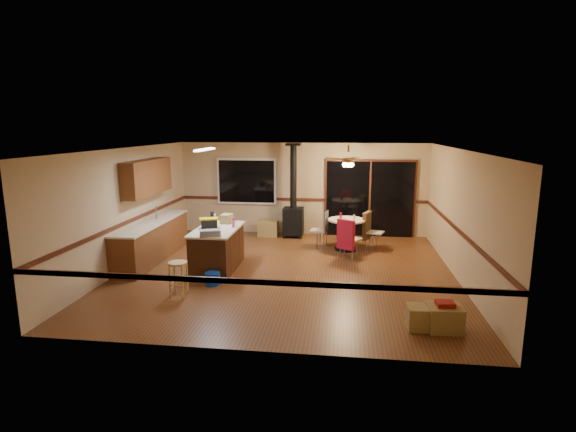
% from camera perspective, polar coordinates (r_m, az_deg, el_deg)
% --- Properties ---
extents(floor, '(7.00, 7.00, 0.00)m').
position_cam_1_polar(floor, '(9.68, -0.23, -7.04)').
color(floor, '#5B3219').
rests_on(floor, ground).
extents(ceiling, '(7.00, 7.00, 0.00)m').
position_cam_1_polar(ceiling, '(9.20, -0.24, 8.52)').
color(ceiling, silver).
rests_on(ceiling, ground).
extents(wall_back, '(7.00, 0.00, 7.00)m').
position_cam_1_polar(wall_back, '(12.79, 1.81, 3.45)').
color(wall_back, tan).
rests_on(wall_back, ground).
extents(wall_front, '(7.00, 0.00, 7.00)m').
position_cam_1_polar(wall_front, '(6.00, -4.60, -5.67)').
color(wall_front, tan).
rests_on(wall_front, ground).
extents(wall_left, '(0.00, 7.00, 7.00)m').
position_cam_1_polar(wall_left, '(10.40, -19.73, 0.97)').
color(wall_left, tan).
rests_on(wall_left, ground).
extents(wall_right, '(0.00, 7.00, 7.00)m').
position_cam_1_polar(wall_right, '(9.56, 21.05, 0.01)').
color(wall_right, tan).
rests_on(wall_right, ground).
extents(chair_rail, '(7.00, 7.00, 0.08)m').
position_cam_1_polar(chair_rail, '(9.42, -0.23, -1.25)').
color(chair_rail, '#441D11').
rests_on(chair_rail, ground).
extents(window, '(1.72, 0.10, 1.32)m').
position_cam_1_polar(window, '(12.96, -5.28, 4.41)').
color(window, black).
rests_on(window, ground).
extents(sliding_door, '(2.52, 0.10, 2.10)m').
position_cam_1_polar(sliding_door, '(12.74, 10.33, 2.11)').
color(sliding_door, black).
rests_on(sliding_door, ground).
extents(lower_cabinets, '(0.60, 3.00, 0.86)m').
position_cam_1_polar(lower_cabinets, '(10.89, -16.84, -3.09)').
color(lower_cabinets, brown).
rests_on(lower_cabinets, ground).
extents(countertop, '(0.64, 3.04, 0.04)m').
position_cam_1_polar(countertop, '(10.79, -16.97, -0.78)').
color(countertop, beige).
rests_on(countertop, lower_cabinets).
extents(upper_cabinets, '(0.35, 2.00, 0.80)m').
position_cam_1_polar(upper_cabinets, '(10.86, -17.46, 4.73)').
color(upper_cabinets, brown).
rests_on(upper_cabinets, ground).
extents(kitchen_island, '(0.88, 1.68, 0.90)m').
position_cam_1_polar(kitchen_island, '(9.85, -8.93, -4.10)').
color(kitchen_island, '#341A0D').
rests_on(kitchen_island, ground).
extents(wood_stove, '(0.55, 0.50, 2.52)m').
position_cam_1_polar(wood_stove, '(12.46, 0.68, 0.59)').
color(wood_stove, black).
rests_on(wood_stove, ground).
extents(ceiling_fan, '(0.24, 0.24, 0.55)m').
position_cam_1_polar(ceiling_fan, '(11.06, 7.66, 6.88)').
color(ceiling_fan, brown).
rests_on(ceiling_fan, ceiling).
extents(fluorescent_strip, '(0.10, 1.20, 0.04)m').
position_cam_1_polar(fluorescent_strip, '(9.89, -10.51, 8.30)').
color(fluorescent_strip, white).
rests_on(fluorescent_strip, ceiling).
extents(toolbox_grey, '(0.46, 0.35, 0.13)m').
position_cam_1_polar(toolbox_grey, '(9.07, -9.87, -2.14)').
color(toolbox_grey, slate).
rests_on(toolbox_grey, kitchen_island).
extents(toolbox_black, '(0.38, 0.28, 0.19)m').
position_cam_1_polar(toolbox_black, '(9.80, -9.98, -0.97)').
color(toolbox_black, black).
rests_on(toolbox_black, kitchen_island).
extents(toolbox_yellow_lid, '(0.44, 0.33, 0.03)m').
position_cam_1_polar(toolbox_yellow_lid, '(9.77, -10.01, -0.35)').
color(toolbox_yellow_lid, gold).
rests_on(toolbox_yellow_lid, toolbox_black).
extents(box_on_island, '(0.25, 0.32, 0.20)m').
position_cam_1_polar(box_on_island, '(10.23, -7.80, -0.33)').
color(box_on_island, olive).
rests_on(box_on_island, kitchen_island).
extents(bottle_dark, '(0.10, 0.10, 0.29)m').
position_cam_1_polar(bottle_dark, '(10.14, -9.60, -0.25)').
color(bottle_dark, black).
rests_on(bottle_dark, kitchen_island).
extents(bottle_pink, '(0.08, 0.08, 0.22)m').
position_cam_1_polar(bottle_pink, '(9.79, -6.97, -0.79)').
color(bottle_pink, '#D84C8C').
rests_on(bottle_pink, kitchen_island).
extents(bottle_white, '(0.08, 0.08, 0.17)m').
position_cam_1_polar(bottle_white, '(10.47, -9.31, -0.19)').
color(bottle_white, white).
rests_on(bottle_white, kitchen_island).
extents(bar_stool, '(0.39, 0.39, 0.63)m').
position_cam_1_polar(bar_stool, '(8.52, -13.74, -7.73)').
color(bar_stool, tan).
rests_on(bar_stool, floor).
extents(blue_bucket, '(0.31, 0.31, 0.25)m').
position_cam_1_polar(blue_bucket, '(8.98, -9.56, -7.85)').
color(blue_bucket, '#0C3BAF').
rests_on(blue_bucket, floor).
extents(dining_table, '(0.92, 0.92, 0.78)m').
position_cam_1_polar(dining_table, '(11.31, 7.44, -1.64)').
color(dining_table, black).
rests_on(dining_table, ground).
extents(glass_red, '(0.06, 0.06, 0.15)m').
position_cam_1_polar(glass_red, '(11.34, 6.72, 0.09)').
color(glass_red, '#590C14').
rests_on(glass_red, dining_table).
extents(glass_cream, '(0.07, 0.07, 0.13)m').
position_cam_1_polar(glass_cream, '(11.20, 8.40, -0.17)').
color(glass_cream, beige).
rests_on(glass_cream, dining_table).
extents(chair_left, '(0.47, 0.47, 0.51)m').
position_cam_1_polar(chair_left, '(11.39, 4.44, -1.19)').
color(chair_left, tan).
rests_on(chair_left, ground).
extents(chair_near, '(0.61, 0.62, 0.70)m').
position_cam_1_polar(chair_near, '(10.46, 7.43, -2.33)').
color(chair_near, tan).
rests_on(chair_near, ground).
extents(chair_right, '(0.57, 0.55, 0.70)m').
position_cam_1_polar(chair_right, '(11.42, 10.09, -1.26)').
color(chair_right, tan).
rests_on(chair_right, ground).
extents(box_under_window, '(0.57, 0.47, 0.44)m').
position_cam_1_polar(box_under_window, '(12.71, -2.56, -1.54)').
color(box_under_window, olive).
rests_on(box_under_window, floor).
extents(box_corner_a, '(0.54, 0.46, 0.39)m').
position_cam_1_polar(box_corner_a, '(7.38, 19.21, -12.13)').
color(box_corner_a, olive).
rests_on(box_corner_a, floor).
extents(box_corner_b, '(0.46, 0.40, 0.35)m').
position_cam_1_polar(box_corner_b, '(7.33, 16.59, -12.24)').
color(box_corner_b, olive).
rests_on(box_corner_b, floor).
extents(box_small_red, '(0.28, 0.24, 0.07)m').
position_cam_1_polar(box_small_red, '(7.29, 19.33, -10.48)').
color(box_small_red, maroon).
rests_on(box_small_red, box_corner_a).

